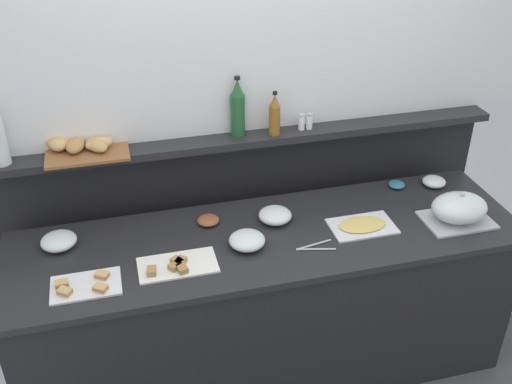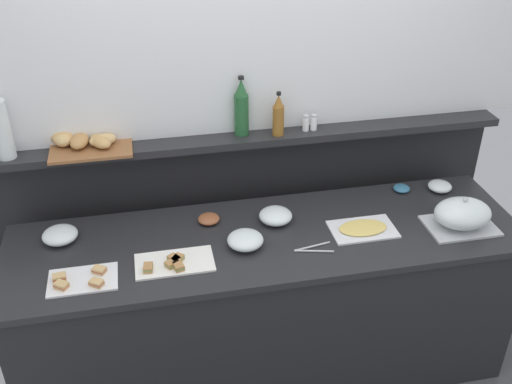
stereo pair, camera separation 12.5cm
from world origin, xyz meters
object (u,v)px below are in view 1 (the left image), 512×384
at_px(vinegar_bottle_amber, 275,116).
at_px(serving_tongs, 314,247).
at_px(glass_bowl_large, 434,182).
at_px(wine_bottle_green, 238,109).
at_px(pepper_shaker, 309,121).
at_px(condiment_bowl_teal, 208,220).
at_px(bread_basket, 79,146).
at_px(sandwich_platter_rear, 85,285).
at_px(glass_bowl_small, 59,241).
at_px(glass_bowl_medium, 275,216).
at_px(sandwich_platter_front, 176,265).
at_px(glass_bowl_extra, 247,241).
at_px(condiment_bowl_red, 397,185).
at_px(cold_cuts_platter, 362,226).
at_px(serving_cloche, 459,209).
at_px(salt_shaker, 301,122).

bearing_deg(vinegar_bottle_amber, serving_tongs, -86.85).
relative_size(glass_bowl_large, vinegar_bottle_amber, 0.54).
height_order(wine_bottle_green, pepper_shaker, wine_bottle_green).
height_order(condiment_bowl_teal, pepper_shaker, pepper_shaker).
distance_m(serving_tongs, bread_basket, 1.24).
bearing_deg(sandwich_platter_rear, bread_basket, 87.04).
bearing_deg(glass_bowl_small, glass_bowl_medium, -2.54).
bearing_deg(vinegar_bottle_amber, pepper_shaker, 5.28).
relative_size(sandwich_platter_front, glass_bowl_extra, 2.06).
height_order(sandwich_platter_rear, glass_bowl_medium, glass_bowl_medium).
bearing_deg(glass_bowl_large, glass_bowl_small, -178.05).
distance_m(condiment_bowl_teal, pepper_shaker, 0.76).
bearing_deg(bread_basket, sandwich_platter_front, -58.66).
distance_m(condiment_bowl_red, wine_bottle_green, 0.98).
relative_size(glass_bowl_extra, serving_tongs, 0.93).
relative_size(cold_cuts_platter, glass_bowl_large, 2.50).
height_order(glass_bowl_large, glass_bowl_extra, glass_bowl_extra).
bearing_deg(sandwich_platter_rear, serving_cloche, 1.66).
bearing_deg(glass_bowl_large, salt_shaker, 162.62).
bearing_deg(glass_bowl_small, cold_cuts_platter, -8.24).
bearing_deg(cold_cuts_platter, salt_shaker, 108.35).
distance_m(glass_bowl_extra, vinegar_bottle_amber, 0.69).
xyz_separation_m(sandwich_platter_front, glass_bowl_medium, (0.53, 0.25, 0.02)).
relative_size(serving_cloche, glass_bowl_extra, 1.97).
distance_m(sandwich_platter_front, salt_shaker, 1.03).
height_order(serving_cloche, condiment_bowl_red, serving_cloche).
height_order(condiment_bowl_teal, salt_shaker, salt_shaker).
distance_m(cold_cuts_platter, salt_shaker, 0.64).
bearing_deg(cold_cuts_platter, serving_tongs, -160.27).
relative_size(cold_cuts_platter, serving_tongs, 1.73).
distance_m(glass_bowl_medium, condiment_bowl_teal, 0.34).
relative_size(glass_bowl_medium, condiment_bowl_teal, 1.53).
relative_size(glass_bowl_medium, wine_bottle_green, 0.53).
xyz_separation_m(sandwich_platter_front, pepper_shaker, (0.82, 0.58, 0.36)).
xyz_separation_m(cold_cuts_platter, wine_bottle_green, (-0.50, 0.53, 0.46)).
height_order(sandwich_platter_rear, vinegar_bottle_amber, vinegar_bottle_amber).
bearing_deg(cold_cuts_platter, pepper_shaker, 103.70).
height_order(sandwich_platter_rear, glass_bowl_extra, glass_bowl_extra).
height_order(sandwich_platter_front, wine_bottle_green, wine_bottle_green).
distance_m(sandwich_platter_front, serving_tongs, 0.65).
bearing_deg(condiment_bowl_teal, pepper_shaker, 24.28).
distance_m(glass_bowl_extra, wine_bottle_green, 0.70).
bearing_deg(condiment_bowl_red, salt_shaker, 159.76).
relative_size(glass_bowl_small, condiment_bowl_teal, 1.54).
height_order(condiment_bowl_red, salt_shaker, salt_shaker).
xyz_separation_m(cold_cuts_platter, glass_bowl_medium, (-0.40, 0.16, 0.02)).
relative_size(sandwich_platter_front, condiment_bowl_red, 3.94).
bearing_deg(serving_cloche, condiment_bowl_teal, 166.41).
bearing_deg(condiment_bowl_teal, cold_cuts_platter, -17.06).
relative_size(glass_bowl_large, serving_tongs, 0.69).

